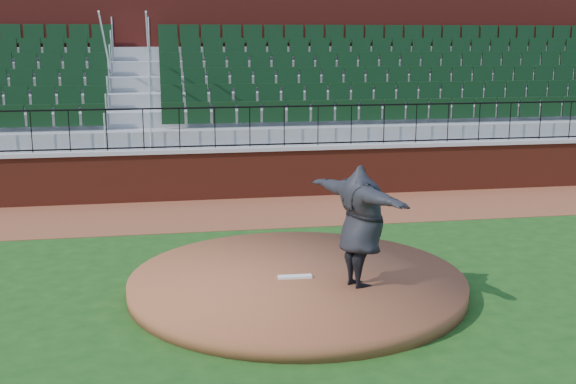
% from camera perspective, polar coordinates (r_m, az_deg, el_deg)
% --- Properties ---
extents(ground, '(90.00, 90.00, 0.00)m').
position_cam_1_polar(ground, '(11.95, 1.26, -7.61)').
color(ground, '#174012').
rests_on(ground, ground).
extents(warning_track, '(34.00, 3.20, 0.01)m').
position_cam_1_polar(warning_track, '(17.06, -2.28, -1.53)').
color(warning_track, brown).
rests_on(warning_track, ground).
extents(field_wall, '(34.00, 0.35, 1.20)m').
position_cam_1_polar(field_wall, '(18.49, -2.97, 1.41)').
color(field_wall, maroon).
rests_on(field_wall, ground).
extents(wall_cap, '(34.00, 0.45, 0.10)m').
position_cam_1_polar(wall_cap, '(18.38, -2.99, 3.40)').
color(wall_cap, '#B7B7B7').
rests_on(wall_cap, field_wall).
extents(wall_railing, '(34.00, 0.05, 1.00)m').
position_cam_1_polar(wall_railing, '(18.30, -3.01, 5.11)').
color(wall_railing, black).
rests_on(wall_railing, wall_cap).
extents(seating_stands, '(34.00, 5.10, 4.60)m').
position_cam_1_polar(seating_stands, '(20.94, -3.95, 7.36)').
color(seating_stands, gray).
rests_on(seating_stands, ground).
extents(concourse_wall, '(34.00, 0.50, 5.50)m').
position_cam_1_polar(concourse_wall, '(23.69, -4.70, 8.99)').
color(concourse_wall, maroon).
rests_on(concourse_wall, ground).
extents(pitchers_mound, '(5.40, 5.40, 0.25)m').
position_cam_1_polar(pitchers_mound, '(11.83, 0.72, -7.17)').
color(pitchers_mound, brown).
rests_on(pitchers_mound, ground).
extents(pitching_rubber, '(0.55, 0.16, 0.04)m').
position_cam_1_polar(pitching_rubber, '(11.70, 0.54, -6.65)').
color(pitching_rubber, white).
rests_on(pitching_rubber, pitchers_mound).
extents(pitcher, '(1.45, 2.40, 1.90)m').
position_cam_1_polar(pitcher, '(11.14, 5.72, -2.68)').
color(pitcher, black).
rests_on(pitcher, pitchers_mound).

